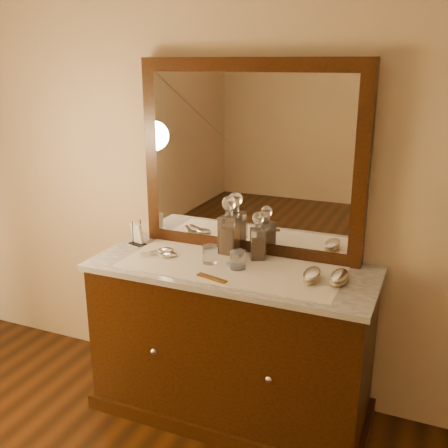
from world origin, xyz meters
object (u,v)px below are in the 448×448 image
Objects in this scene: hand_mirror_outer at (162,251)px; brush_near at (312,275)px; pin_dish at (234,265)px; decanter_right at (258,241)px; comb at (212,278)px; brush_far at (339,277)px; decanter_left at (229,231)px; mirror_frame at (250,159)px; napkin_rack at (137,235)px; dresser_cabinet at (231,344)px; hand_mirror_inner at (165,255)px.

brush_near is at bearing -3.92° from hand_mirror_outer.
decanter_right is (0.08, 0.14, 0.09)m from pin_dish.
brush_far reaches higher than comb.
comb is (-0.03, -0.19, -0.00)m from pin_dish.
comb is 0.53× the size of decanter_left.
mirror_frame is 0.75m from brush_far.
napkin_rack is 1.03m from brush_near.
dresser_cabinet is at bearing -63.49° from decanter_left.
brush_near is at bearing -3.46° from dresser_cabinet.
brush_near is (0.41, -0.27, -0.47)m from mirror_frame.
mirror_frame is 0.67m from hand_mirror_inner.
decanter_left is at bearing 116.51° from dresser_cabinet.
decanter_left is 0.64m from brush_far.
napkin_rack is at bearing 169.00° from comb.
hand_mirror_outer is (-0.39, 0.23, 0.00)m from comb.
mirror_frame reaches higher than decanter_left.
mirror_frame is (0.00, 0.25, 0.94)m from dresser_cabinet.
decanter_left is at bearing 32.64° from hand_mirror_inner.
comb is 0.94× the size of brush_near.
hand_mirror_outer is (-0.42, -0.21, -0.49)m from mirror_frame.
comb is at bearing -158.80° from brush_near.
decanter_left is 1.61× the size of hand_mirror_inner.
hand_mirror_inner is (-0.78, 0.00, -0.02)m from brush_near.
hand_mirror_outer is 0.07m from hand_mirror_inner.
mirror_frame is 0.42m from decanter_right.
dresser_cabinet is 0.62m from hand_mirror_outer.
brush_far is at bearing -4.45° from napkin_rack.
napkin_rack is 0.72× the size of hand_mirror_inner.
dresser_cabinet is at bearing -121.95° from decanter_right.
pin_dish is 0.63m from napkin_rack.
brush_far reaches higher than dresser_cabinet.
decanter_left is (-0.06, 0.35, 0.12)m from comb.
pin_dish is 0.29× the size of decanter_right.
brush_far is at bearing 1.03° from pin_dish.
decanter_left is at bearing 119.04° from pin_dish.
decanter_left reaches higher than hand_mirror_outer.
pin_dish is 0.42× the size of hand_mirror_outer.
brush_far is at bearing -14.22° from decanter_left.
pin_dish is 0.42× the size of brush_near.
mirror_frame reaches higher than comb.
decanter_right is at bearing 62.17° from pin_dish.
brush_near reaches higher than hand_mirror_inner.
hand_mirror_inner is (-0.29, -0.18, -0.11)m from decanter_left.
napkin_rack is 0.82× the size of brush_far.
decanter_right is 1.47× the size of brush_far.
mirror_frame is 8.62× the size of napkin_rack.
pin_dish is at bearing -4.79° from hand_mirror_outer.
hand_mirror_outer is (-0.50, -0.11, -0.09)m from decanter_right.
brush_far is (0.53, -0.24, -0.47)m from mirror_frame.
decanter_left is 0.17m from decanter_right.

